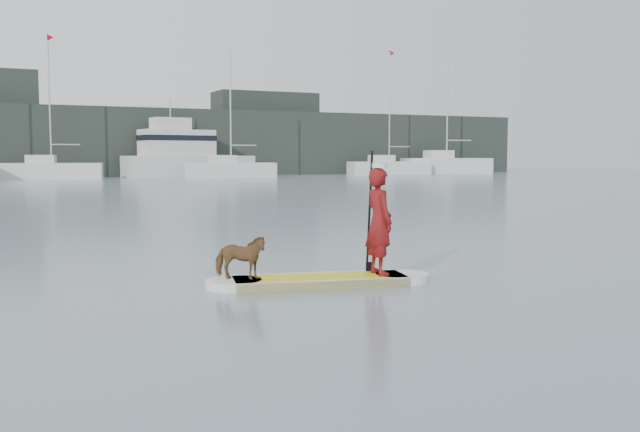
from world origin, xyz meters
name	(u,v)px	position (x,y,z in m)	size (l,w,h in m)	color
ground	(387,247)	(0.00, 0.00, 0.00)	(140.00, 140.00, 0.00)	slate
paddleboard	(320,280)	(-3.07, -3.29, 0.06)	(3.24, 1.36, 0.12)	#D2C613
paddler	(379,221)	(-2.21, -3.49, 0.90)	(0.57, 0.38, 1.57)	maroon
white_cap	(380,165)	(-2.21, -3.49, 1.72)	(0.22, 0.22, 0.07)	silver
dog	(240,257)	(-4.20, -3.03, 0.43)	(0.34, 0.75, 0.63)	brown
paddle	(369,227)	(-2.20, -3.18, 0.80)	(0.10, 0.30, 2.00)	black
sailboat_d	(51,169)	(-2.71, 46.43, 0.79)	(7.86, 3.85, 11.11)	silver
sailboat_e	(230,169)	(10.76, 43.11, 0.74)	(7.27, 2.81, 10.33)	silver
sailboat_f	(388,166)	(27.83, 46.71, 0.79)	(8.11, 3.38, 11.78)	silver
motor_yacht_a	(184,155)	(8.20, 48.03, 1.86)	(11.42, 4.93, 6.63)	silver
shore_mass	(77,142)	(0.00, 53.00, 3.00)	(90.00, 6.00, 6.00)	black
shore_building_east	(265,134)	(18.00, 54.00, 4.00)	(10.00, 4.00, 8.00)	black
sailboat_g	(446,164)	(34.64, 46.93, 0.93)	(9.25, 4.26, 13.38)	silver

